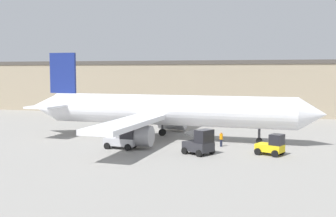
{
  "coord_description": "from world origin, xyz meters",
  "views": [
    {
      "loc": [
        13.6,
        -47.75,
        8.14
      ],
      "look_at": [
        0.0,
        0.0,
        3.69
      ],
      "focal_mm": 45.0,
      "sensor_mm": 36.0,
      "label": 1
    }
  ],
  "objects": [
    {
      "name": "ground_plane",
      "position": [
        0.0,
        0.0,
        0.0
      ],
      "size": [
        400.0,
        400.0,
        0.0
      ],
      "primitive_type": "plane",
      "color": "gray"
    },
    {
      "name": "terminal_building",
      "position": [
        -0.15,
        34.41,
        5.03
      ],
      "size": [
        96.71,
        13.95,
        10.05
      ],
      "color": "gray",
      "rests_on": "ground_plane"
    },
    {
      "name": "airplane",
      "position": [
        -0.9,
        0.03,
        3.37
      ],
      "size": [
        36.55,
        31.71,
        10.43
      ],
      "rotation": [
        0.0,
        0.0,
        -0.03
      ],
      "color": "white",
      "rests_on": "ground_plane"
    },
    {
      "name": "ground_crew_worker",
      "position": [
        6.83,
        -3.06,
        0.87
      ],
      "size": [
        0.36,
        0.36,
        1.62
      ],
      "rotation": [
        0.0,
        0.0,
        0.7
      ],
      "color": "#1E2338",
      "rests_on": "ground_plane"
    },
    {
      "name": "baggage_tug",
      "position": [
        -2.82,
        -7.16,
        1.02
      ],
      "size": [
        3.49,
        1.98,
        2.25
      ],
      "rotation": [
        0.0,
        0.0,
        -0.06
      ],
      "color": "#B2B2B7",
      "rests_on": "ground_plane"
    },
    {
      "name": "belt_loader_truck",
      "position": [
        5.5,
        -7.93,
        1.14
      ],
      "size": [
        3.27,
        3.13,
        2.5
      ],
      "rotation": [
        0.0,
        0.0,
        -0.51
      ],
      "color": "#2D2D33",
      "rests_on": "ground_plane"
    },
    {
      "name": "pushback_tug",
      "position": [
        12.28,
        -6.36,
        0.94
      ],
      "size": [
        2.94,
        2.56,
        2.09
      ],
      "rotation": [
        0.0,
        0.0,
        -0.38
      ],
      "color": "yellow",
      "rests_on": "ground_plane"
    }
  ]
}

